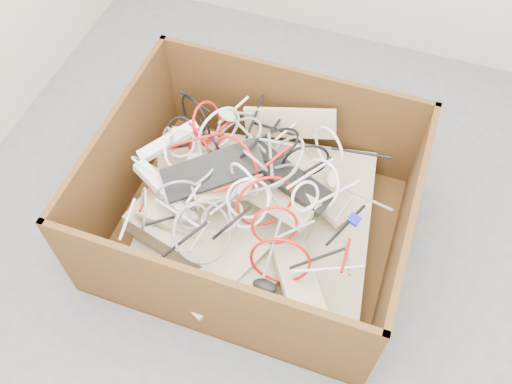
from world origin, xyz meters
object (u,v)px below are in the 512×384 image
(power_strip_left, at_px, (169,141))
(power_strip_right, at_px, (160,186))
(vga_plug, at_px, (354,220))
(cardboard_box, at_px, (251,215))

(power_strip_left, relative_size, power_strip_right, 1.02)
(power_strip_left, height_order, vga_plug, power_strip_left)
(power_strip_left, distance_m, power_strip_right, 0.21)
(power_strip_left, distance_m, vga_plug, 0.83)
(power_strip_right, bearing_deg, vga_plug, 31.92)
(cardboard_box, relative_size, power_strip_left, 4.44)
(cardboard_box, height_order, power_strip_left, cardboard_box)
(power_strip_left, bearing_deg, cardboard_box, -58.08)
(cardboard_box, distance_m, power_strip_left, 0.47)
(power_strip_left, xyz_separation_m, vga_plug, (0.83, -0.11, -0.02))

